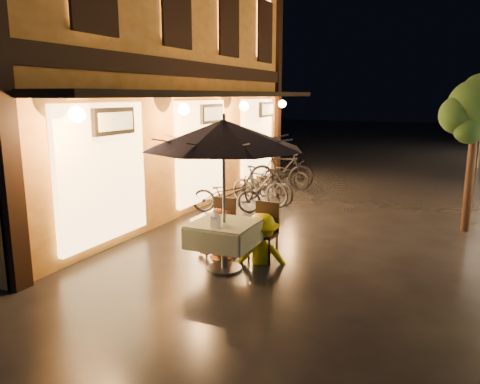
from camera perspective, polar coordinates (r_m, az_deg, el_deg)
The scene contains 15 objects.
ground at distance 6.72m, azimuth 4.86°, elevation -12.29°, with size 90.00×90.00×0.00m, color black.
west_building at distance 12.52m, azimuth -14.43°, elevation 15.89°, with size 5.90×11.40×7.40m.
street_tree at distance 10.32m, azimuth 26.94°, elevation 8.78°, with size 1.43×1.20×3.15m.
cafe_table at distance 7.38m, azimuth -1.94°, elevation -5.16°, with size 0.99×0.99×0.78m.
patio_umbrella at distance 7.08m, azimuth -2.02°, elevation 7.02°, with size 2.48×2.48×2.46m.
cafe_chair_left at distance 8.19m, azimuth -2.16°, elevation -3.78°, with size 0.42×0.42×0.97m.
cafe_chair_right at distance 7.88m, azimuth 3.07°, elevation -4.42°, with size 0.42×0.42×0.97m.
table_lantern at distance 7.03m, azimuth -3.03°, elevation -3.21°, with size 0.16×0.16×0.25m.
person_orange at distance 7.99m, azimuth -2.63°, elevation -2.12°, with size 0.79×0.62×1.64m, color #C16A2C.
person_yellow at distance 7.67m, azimuth 2.73°, elevation -2.80°, with size 1.04×0.60×1.61m, color #E8D002.
bicycle_0 at distance 10.99m, azimuth -1.68°, elevation -0.34°, with size 0.57×1.63×0.86m, color black.
bicycle_1 at distance 11.68m, azimuth 2.38°, elevation 0.73°, with size 0.47×1.66×1.00m, color black.
bicycle_2 at distance 12.07m, azimuth 3.39°, elevation 0.85°, with size 0.60×1.72×0.90m, color black.
bicycle_3 at distance 13.74m, azimuth 5.08°, elevation 2.61°, with size 0.52×1.86×1.12m, color black.
bicycle_4 at distance 14.00m, azimuth 5.67°, elevation 2.18°, with size 0.55×1.58×0.83m, color black.
Camera 1 is at (2.02, -5.79, 2.73)m, focal length 35.00 mm.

